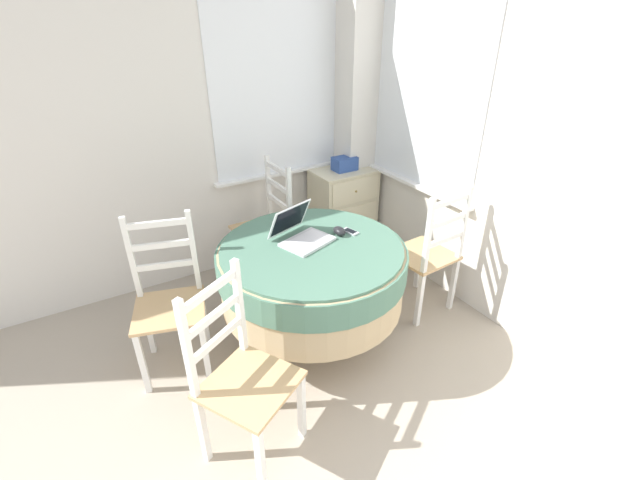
{
  "coord_description": "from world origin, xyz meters",
  "views": [
    {
      "loc": [
        -0.26,
        0.05,
        2.01
      ],
      "look_at": [
        1.03,
        2.19,
        0.66
      ],
      "focal_mm": 24.0,
      "sensor_mm": 36.0,
      "label": 1
    }
  ],
  "objects_px": {
    "laptop": "(301,234)",
    "storage_box": "(345,164)",
    "dining_chair_near_right_window": "(428,255)",
    "dining_chair_left_flank": "(169,302)",
    "computer_mouse": "(339,231)",
    "corner_cabinet": "(343,209)",
    "cell_phone": "(350,231)",
    "dining_chair_camera_near": "(242,378)",
    "round_dining_table": "(312,270)",
    "dining_chair_near_back_window": "(266,227)"
  },
  "relations": [
    {
      "from": "cell_phone",
      "to": "dining_chair_left_flank",
      "type": "bearing_deg",
      "value": 168.58
    },
    {
      "from": "corner_cabinet",
      "to": "storage_box",
      "type": "xyz_separation_m",
      "value": [
        -0.01,
        -0.02,
        0.44
      ]
    },
    {
      "from": "cell_phone",
      "to": "corner_cabinet",
      "type": "height_order",
      "value": "corner_cabinet"
    },
    {
      "from": "dining_chair_near_right_window",
      "to": "dining_chair_left_flank",
      "type": "bearing_deg",
      "value": 167.15
    },
    {
      "from": "dining_chair_near_right_window",
      "to": "storage_box",
      "type": "bearing_deg",
      "value": 88.73
    },
    {
      "from": "dining_chair_near_right_window",
      "to": "storage_box",
      "type": "relative_size",
      "value": 4.88
    },
    {
      "from": "laptop",
      "to": "dining_chair_left_flank",
      "type": "height_order",
      "value": "dining_chair_left_flank"
    },
    {
      "from": "cell_phone",
      "to": "computer_mouse",
      "type": "bearing_deg",
      "value": 174.65
    },
    {
      "from": "dining_chair_near_right_window",
      "to": "corner_cabinet",
      "type": "bearing_deg",
      "value": 88.39
    },
    {
      "from": "laptop",
      "to": "dining_chair_near_back_window",
      "type": "height_order",
      "value": "dining_chair_near_back_window"
    },
    {
      "from": "cell_phone",
      "to": "dining_chair_near_back_window",
      "type": "xyz_separation_m",
      "value": [
        -0.22,
        0.85,
        -0.27
      ]
    },
    {
      "from": "laptop",
      "to": "storage_box",
      "type": "distance_m",
      "value": 1.28
    },
    {
      "from": "round_dining_table",
      "to": "dining_chair_near_back_window",
      "type": "height_order",
      "value": "dining_chair_near_back_window"
    },
    {
      "from": "round_dining_table",
      "to": "dining_chair_near_back_window",
      "type": "bearing_deg",
      "value": 84.62
    },
    {
      "from": "dining_chair_near_right_window",
      "to": "storage_box",
      "type": "distance_m",
      "value": 1.17
    },
    {
      "from": "round_dining_table",
      "to": "cell_phone",
      "type": "bearing_deg",
      "value": 5.54
    },
    {
      "from": "computer_mouse",
      "to": "cell_phone",
      "type": "relative_size",
      "value": 0.84
    },
    {
      "from": "corner_cabinet",
      "to": "computer_mouse",
      "type": "bearing_deg",
      "value": -125.43
    },
    {
      "from": "dining_chair_near_right_window",
      "to": "dining_chair_camera_near",
      "type": "distance_m",
      "value": 1.63
    },
    {
      "from": "computer_mouse",
      "to": "storage_box",
      "type": "xyz_separation_m",
      "value": [
        0.68,
        0.95,
        0.07
      ]
    },
    {
      "from": "computer_mouse",
      "to": "dining_chair_near_right_window",
      "type": "bearing_deg",
      "value": -14.44
    },
    {
      "from": "laptop",
      "to": "dining_chair_camera_near",
      "type": "distance_m",
      "value": 0.98
    },
    {
      "from": "corner_cabinet",
      "to": "dining_chair_left_flank",
      "type": "bearing_deg",
      "value": -157.15
    },
    {
      "from": "dining_chair_near_back_window",
      "to": "dining_chair_camera_near",
      "type": "distance_m",
      "value": 1.61
    },
    {
      "from": "computer_mouse",
      "to": "storage_box",
      "type": "height_order",
      "value": "storage_box"
    },
    {
      "from": "round_dining_table",
      "to": "dining_chair_camera_near",
      "type": "height_order",
      "value": "dining_chair_camera_near"
    },
    {
      "from": "dining_chair_near_back_window",
      "to": "storage_box",
      "type": "relative_size",
      "value": 4.88
    },
    {
      "from": "dining_chair_left_flank",
      "to": "laptop",
      "type": "bearing_deg",
      "value": -11.18
    },
    {
      "from": "cell_phone",
      "to": "storage_box",
      "type": "xyz_separation_m",
      "value": [
        0.6,
        0.95,
        0.09
      ]
    },
    {
      "from": "computer_mouse",
      "to": "corner_cabinet",
      "type": "relative_size",
      "value": 0.14
    },
    {
      "from": "corner_cabinet",
      "to": "laptop",
      "type": "bearing_deg",
      "value": -135.96
    },
    {
      "from": "laptop",
      "to": "storage_box",
      "type": "relative_size",
      "value": 1.91
    },
    {
      "from": "corner_cabinet",
      "to": "dining_chair_near_back_window",
      "type": "bearing_deg",
      "value": -171.86
    },
    {
      "from": "dining_chair_left_flank",
      "to": "dining_chair_camera_near",
      "type": "bearing_deg",
      "value": -79.63
    },
    {
      "from": "round_dining_table",
      "to": "dining_chair_left_flank",
      "type": "relative_size",
      "value": 1.19
    },
    {
      "from": "computer_mouse",
      "to": "dining_chair_near_back_window",
      "type": "distance_m",
      "value": 0.91
    },
    {
      "from": "cell_phone",
      "to": "dining_chair_camera_near",
      "type": "xyz_separation_m",
      "value": [
        -1.0,
        -0.56,
        -0.27
      ]
    },
    {
      "from": "dining_chair_left_flank",
      "to": "corner_cabinet",
      "type": "xyz_separation_m",
      "value": [
        1.75,
        0.74,
        -0.08
      ]
    },
    {
      "from": "round_dining_table",
      "to": "dining_chair_near_right_window",
      "type": "xyz_separation_m",
      "value": [
        0.88,
        -0.13,
        -0.09
      ]
    },
    {
      "from": "round_dining_table",
      "to": "cell_phone",
      "type": "distance_m",
      "value": 0.36
    },
    {
      "from": "laptop",
      "to": "storage_box",
      "type": "height_order",
      "value": "laptop"
    },
    {
      "from": "laptop",
      "to": "dining_chair_near_back_window",
      "type": "distance_m",
      "value": 0.85
    },
    {
      "from": "cell_phone",
      "to": "dining_chair_left_flank",
      "type": "relative_size",
      "value": 0.12
    },
    {
      "from": "laptop",
      "to": "dining_chair_camera_near",
      "type": "bearing_deg",
      "value": -137.17
    },
    {
      "from": "dining_chair_left_flank",
      "to": "dining_chair_near_back_window",
      "type": "bearing_deg",
      "value": 33.86
    },
    {
      "from": "round_dining_table",
      "to": "dining_chair_camera_near",
      "type": "xyz_separation_m",
      "value": [
        -0.7,
        -0.53,
        -0.09
      ]
    },
    {
      "from": "round_dining_table",
      "to": "corner_cabinet",
      "type": "distance_m",
      "value": 1.37
    },
    {
      "from": "computer_mouse",
      "to": "dining_chair_left_flank",
      "type": "distance_m",
      "value": 1.13
    },
    {
      "from": "dining_chair_near_back_window",
      "to": "dining_chair_camera_near",
      "type": "bearing_deg",
      "value": -118.93
    },
    {
      "from": "dining_chair_camera_near",
      "to": "dining_chair_left_flank",
      "type": "distance_m",
      "value": 0.8
    }
  ]
}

